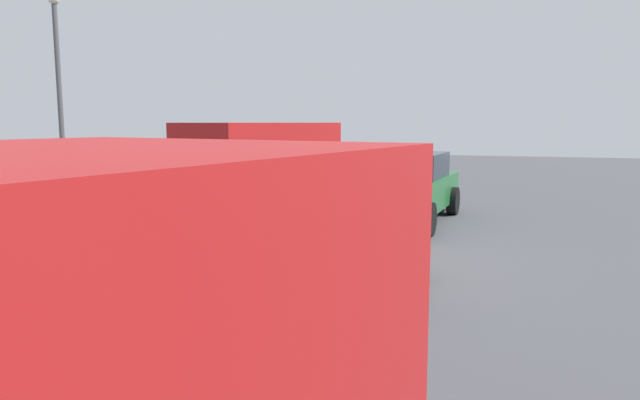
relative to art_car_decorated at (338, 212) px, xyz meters
name	(u,v)px	position (x,y,z in m)	size (l,w,h in m)	color
ground_plane	(337,255)	(-0.02, -0.01, -0.71)	(60.00, 60.00, 0.00)	#47474C
art_car_decorated	(338,212)	(0.00, 0.00, 0.00)	(4.93, 3.17, 1.69)	#D8BC7F
parked_van_near_left	(264,158)	(5.37, 3.61, 0.50)	(5.43, 3.04, 2.15)	#B21919
parked_sedan_far_right	(402,188)	(3.57, -0.45, 0.02)	(4.63, 2.31, 1.49)	#1E602D
parked_sedan_behind_left	(201,165)	(8.71, 7.40, -0.03)	(4.77, 2.77, 1.36)	silver
parked_sedan_far_left	(108,171)	(5.77, 8.98, -0.03)	(4.22, 2.38, 1.35)	#5B1419
lot_lamp_post	(59,84)	(2.58, 7.74, 2.37)	(0.28, 0.28, 5.20)	#4C4C51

